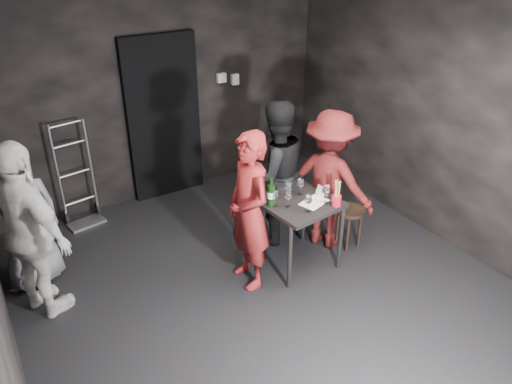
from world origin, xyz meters
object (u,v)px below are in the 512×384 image
bystander_grey (22,216)px  tasting_table (299,209)px  man_maroon (330,177)px  stool (350,217)px  wine_bottle (271,195)px  hand_truck (82,205)px  bystander_cream (27,221)px  breadstick_cup (337,193)px  server_red (249,206)px  woman_black (275,167)px

bystander_grey → tasting_table: bearing=138.2°
tasting_table → man_maroon: bearing=15.2°
stool → wine_bottle: (-0.97, 0.12, 0.50)m
hand_truck → stool: 3.20m
hand_truck → bystander_cream: bearing=-126.2°
man_maroon → bystander_cream: size_ratio=0.84×
man_maroon → breadstick_cup: man_maroon is taller
breadstick_cup → server_red: bearing=163.6°
breadstick_cup → hand_truck: bearing=131.2°
stool → bystander_grey: bystander_grey is taller
tasting_table → breadstick_cup: bearing=-45.0°
wine_bottle → tasting_table: bearing=-14.1°
tasting_table → stool: 0.74m
wine_bottle → breadstick_cup: 0.65m
hand_truck → bystander_cream: bystander_cream is taller
hand_truck → man_maroon: (2.26, -1.90, 0.60)m
man_maroon → wine_bottle: man_maroon is taller
hand_truck → wine_bottle: bearing=-63.5°
server_red → bystander_grey: server_red is taller
server_red → woman_black: size_ratio=0.96×
hand_truck → stool: bearing=-50.7°
bystander_cream → wine_bottle: (2.16, -0.53, -0.11)m
man_maroon → bystander_cream: bystander_cream is taller
bystander_grey → man_maroon: bearing=144.4°
hand_truck → bystander_grey: bearing=-138.0°
tasting_table → bystander_grey: (-2.46, 1.13, 0.11)m
server_red → bystander_grey: bearing=-118.9°
server_red → wine_bottle: server_red is taller
server_red → bystander_cream: bearing=-105.8°
hand_truck → wine_bottle: size_ratio=4.08×
hand_truck → tasting_table: hand_truck is taller
bystander_cream → wine_bottle: bystander_cream is taller
tasting_table → bystander_grey: 2.71m
wine_bottle → breadstick_cup: (0.56, -0.34, 0.02)m
bystander_cream → stool: bearing=-128.4°
server_red → woman_black: woman_black is taller
bystander_cream → bystander_grey: (-0.00, 0.53, -0.22)m
tasting_table → wine_bottle: bearing=165.9°
hand_truck → stool: size_ratio=2.71×
man_maroon → server_red: bearing=73.5°
server_red → woman_black: bearing=132.4°
man_maroon → breadstick_cup: size_ratio=5.52×
hand_truck → server_red: bearing=-70.7°
server_red → bystander_grey: size_ratio=1.16×
hand_truck → man_maroon: man_maroon is taller
woman_black → man_maroon: 0.61m
server_red → bystander_grey: 2.18m
man_maroon → breadstick_cup: 0.47m
server_red → bystander_cream: bystander_cream is taller
hand_truck → breadstick_cup: hand_truck is taller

